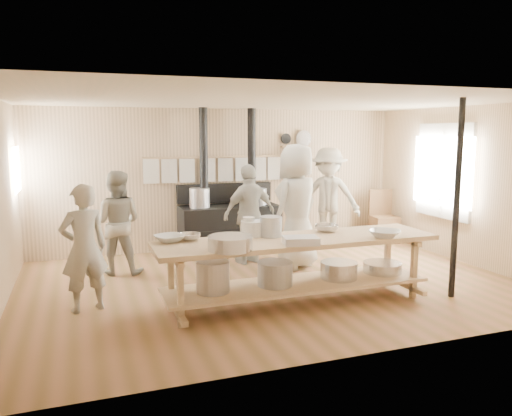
# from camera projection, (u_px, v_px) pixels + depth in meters

# --- Properties ---
(ground) EXTENTS (7.00, 7.00, 0.00)m
(ground) POSITION_uv_depth(u_px,v_px,m) (271.00, 283.00, 7.22)
(ground) COLOR brown
(ground) RESTS_ON ground
(room_shell) EXTENTS (7.00, 7.00, 7.00)m
(room_shell) POSITION_uv_depth(u_px,v_px,m) (272.00, 171.00, 6.98)
(room_shell) COLOR tan
(room_shell) RESTS_ON ground
(window_right) EXTENTS (0.09, 1.50, 1.65)m
(window_right) POSITION_uv_depth(u_px,v_px,m) (444.00, 171.00, 8.71)
(window_right) COLOR beige
(window_right) RESTS_ON ground
(left_opening) EXTENTS (0.00, 0.90, 0.90)m
(left_opening) POSITION_uv_depth(u_px,v_px,m) (17.00, 169.00, 7.70)
(left_opening) COLOR white
(left_opening) RESTS_ON ground
(stove) EXTENTS (1.90, 0.75, 2.60)m
(stove) POSITION_uv_depth(u_px,v_px,m) (229.00, 223.00, 9.12)
(stove) COLOR black
(stove) RESTS_ON ground
(towel_rail) EXTENTS (3.00, 0.04, 0.47)m
(towel_rail) POSITION_uv_depth(u_px,v_px,m) (224.00, 166.00, 9.23)
(towel_rail) COLOR tan
(towel_rail) RESTS_ON ground
(back_wall_shelf) EXTENTS (0.63, 0.14, 0.32)m
(back_wall_shelf) POSITION_uv_depth(u_px,v_px,m) (296.00, 141.00, 9.68)
(back_wall_shelf) COLOR tan
(back_wall_shelf) RESTS_ON ground
(prep_table) EXTENTS (3.60, 0.90, 0.85)m
(prep_table) POSITION_uv_depth(u_px,v_px,m) (296.00, 264.00, 6.30)
(prep_table) COLOR tan
(prep_table) RESTS_ON ground
(support_post) EXTENTS (0.08, 0.08, 2.60)m
(support_post) POSITION_uv_depth(u_px,v_px,m) (457.00, 200.00, 6.45)
(support_post) COLOR black
(support_post) RESTS_ON ground
(cook_far_left) EXTENTS (0.65, 0.51, 1.56)m
(cook_far_left) POSITION_uv_depth(u_px,v_px,m) (84.00, 248.00, 6.01)
(cook_far_left) COLOR #A4A291
(cook_far_left) RESTS_ON ground
(cook_left) EXTENTS (0.92, 0.81, 1.60)m
(cook_left) POSITION_uv_depth(u_px,v_px,m) (117.00, 223.00, 7.63)
(cook_left) COLOR #A4A291
(cook_left) RESTS_ON ground
(cook_center) EXTENTS (1.16, 1.04, 1.99)m
(cook_center) POSITION_uv_depth(u_px,v_px,m) (296.00, 207.00, 7.92)
(cook_center) COLOR #A4A291
(cook_center) RESTS_ON ground
(cook_right) EXTENTS (1.04, 0.63, 1.65)m
(cook_right) POSITION_uv_depth(u_px,v_px,m) (250.00, 214.00, 8.27)
(cook_right) COLOR #A4A291
(cook_right) RESTS_ON ground
(cook_by_window) EXTENTS (1.40, 1.25, 1.89)m
(cook_by_window) POSITION_uv_depth(u_px,v_px,m) (328.00, 197.00, 9.54)
(cook_by_window) COLOR #A4A291
(cook_by_window) RESTS_ON ground
(chair) EXTENTS (0.55, 0.55, 1.03)m
(chair) POSITION_uv_depth(u_px,v_px,m) (384.00, 227.00, 9.97)
(chair) COLOR brown
(chair) RESTS_ON ground
(bowl_white_a) EXTENTS (0.44, 0.44, 0.09)m
(bowl_white_a) POSITION_uv_depth(u_px,v_px,m) (170.00, 238.00, 6.04)
(bowl_white_a) COLOR silver
(bowl_white_a) RESTS_ON prep_table
(bowl_steel_a) EXTENTS (0.35, 0.35, 0.08)m
(bowl_steel_a) POSITION_uv_depth(u_px,v_px,m) (190.00, 237.00, 6.13)
(bowl_steel_a) COLOR silver
(bowl_steel_a) RESTS_ON prep_table
(bowl_white_b) EXTENTS (0.55, 0.55, 0.10)m
(bowl_white_b) POSITION_uv_depth(u_px,v_px,m) (385.00, 234.00, 6.29)
(bowl_white_b) COLOR silver
(bowl_white_b) RESTS_ON prep_table
(bowl_steel_b) EXTENTS (0.34, 0.34, 0.10)m
(bowl_steel_b) POSITION_uv_depth(u_px,v_px,m) (327.00, 228.00, 6.65)
(bowl_steel_b) COLOR silver
(bowl_steel_b) RESTS_ON prep_table
(roasting_pan) EXTENTS (0.46, 0.35, 0.09)m
(roasting_pan) POSITION_uv_depth(u_px,v_px,m) (301.00, 240.00, 5.91)
(roasting_pan) COLOR #B2B2B7
(roasting_pan) RESTS_ON prep_table
(mixing_bowl_large) EXTENTS (0.54, 0.54, 0.16)m
(mixing_bowl_large) POSITION_uv_depth(u_px,v_px,m) (230.00, 243.00, 5.61)
(mixing_bowl_large) COLOR silver
(mixing_bowl_large) RESTS_ON prep_table
(bucket_galv) EXTENTS (0.34, 0.34, 0.26)m
(bucket_galv) POSITION_uv_depth(u_px,v_px,m) (271.00, 227.00, 6.34)
(bucket_galv) COLOR gray
(bucket_galv) RESTS_ON prep_table
(deep_bowl_enamel) EXTENTS (0.40, 0.40, 0.19)m
(deep_bowl_enamel) POSITION_uv_depth(u_px,v_px,m) (253.00, 228.00, 6.39)
(deep_bowl_enamel) COLOR silver
(deep_bowl_enamel) RESTS_ON prep_table
(pitcher) EXTENTS (0.17, 0.17, 0.25)m
(pitcher) POSITION_uv_depth(u_px,v_px,m) (249.00, 227.00, 6.37)
(pitcher) COLOR silver
(pitcher) RESTS_ON prep_table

